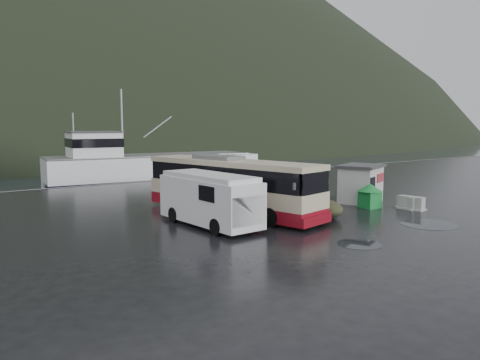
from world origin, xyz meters
TOP-DOWN VIEW (x-y plane):
  - ground at (0.00, 0.00)m, footprint 160.00×160.00m
  - quay_edge at (0.00, 20.00)m, footprint 160.00×0.60m
  - coach_bus at (-2.37, 2.81)m, footprint 5.39×12.29m
  - white_van at (-5.07, 0.76)m, footprint 2.59×6.58m
  - waste_bin_left at (0.29, -0.81)m, footprint 1.30×1.30m
  - waste_bin_right at (5.73, -0.66)m, footprint 1.14×1.14m
  - dome_tent at (1.21, -1.13)m, footprint 2.35×2.93m
  - ticket_kiosk at (6.92, 1.07)m, footprint 3.87×3.43m
  - jersey_barrier_a at (7.35, -2.23)m, footprint 1.09×1.66m
  - jersey_barrier_b at (7.34, -2.51)m, footprint 1.01×1.71m
  - fishing_trawler at (3.89, 27.41)m, footprint 25.77×8.24m
  - puddles at (4.24, -1.17)m, footprint 10.73×13.44m

SIDE VIEW (x-z plane):
  - ground at x=0.00m, z-range 0.00..0.00m
  - quay_edge at x=0.00m, z-range -0.75..0.75m
  - coach_bus at x=-2.37m, z-range -1.69..1.69m
  - white_van at x=-5.07m, z-range -1.35..1.35m
  - waste_bin_left at x=0.29m, z-range -0.76..0.76m
  - waste_bin_right at x=5.73m, z-range -0.76..0.76m
  - dome_tent at x=1.21m, z-range -0.51..0.51m
  - ticket_kiosk at x=6.92m, z-range -1.25..1.25m
  - jersey_barrier_a at x=7.35m, z-range -0.38..0.38m
  - jersey_barrier_b at x=7.34m, z-range -0.41..0.41m
  - fishing_trawler at x=3.89m, z-range -5.06..5.06m
  - puddles at x=4.24m, z-range 0.00..0.01m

